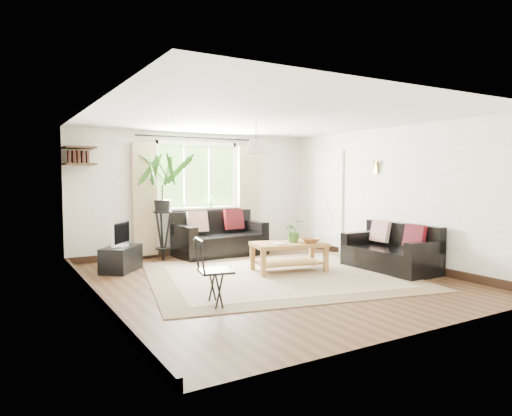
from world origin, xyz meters
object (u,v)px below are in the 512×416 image
sofa_back (220,235)px  coffee_table (289,257)px  sofa_right (390,248)px  palm_stand (163,207)px  folding_chair (216,272)px  tv_stand (121,259)px

sofa_back → coffee_table: bearing=-84.8°
sofa_back → sofa_right: sofa_back is taller
palm_stand → folding_chair: size_ratio=2.41×
folding_chair → coffee_table: bearing=-46.5°
palm_stand → folding_chair: palm_stand is taller
sofa_back → sofa_right: (1.77, -2.71, -0.04)m
sofa_back → folding_chair: size_ratio=2.13×
sofa_back → palm_stand: bearing=174.4°
tv_stand → folding_chair: folding_chair is taller
sofa_right → coffee_table: 1.68m
tv_stand → palm_stand: bearing=-17.8°
sofa_back → palm_stand: size_ratio=0.88×
tv_stand → folding_chair: size_ratio=0.93×
palm_stand → folding_chair: (-0.44, -3.17, -0.57)m
tv_stand → palm_stand: palm_stand is taller
sofa_back → tv_stand: (-2.06, -0.54, -0.20)m
sofa_right → folding_chair: folding_chair is taller
sofa_right → coffee_table: (-1.49, 0.75, -0.13)m
coffee_table → folding_chair: 2.21m
palm_stand → folding_chair: 3.26m
sofa_right → coffee_table: size_ratio=1.33×
sofa_right → palm_stand: bearing=-134.0°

